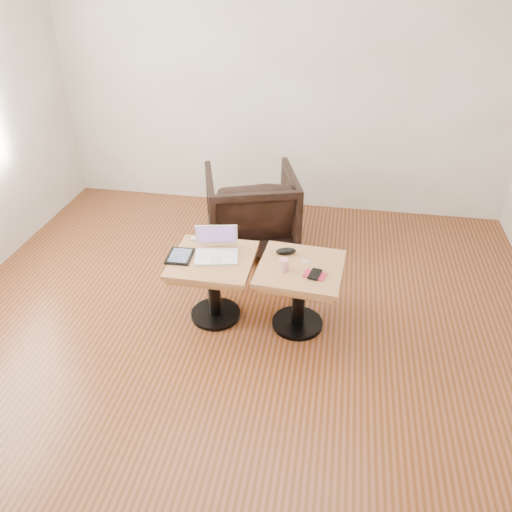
% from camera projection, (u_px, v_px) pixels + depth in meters
% --- Properties ---
extents(room_shell, '(4.52, 4.52, 2.71)m').
position_uv_depth(room_shell, '(233.00, 162.00, 2.81)').
color(room_shell, '#542910').
rests_on(room_shell, ground).
extents(side_table_left, '(0.57, 0.57, 0.52)m').
position_uv_depth(side_table_left, '(213.00, 273.00, 3.57)').
color(side_table_left, black).
rests_on(side_table_left, ground).
extents(side_table_right, '(0.61, 0.61, 0.52)m').
position_uv_depth(side_table_right, '(300.00, 282.00, 3.48)').
color(side_table_right, black).
rests_on(side_table_right, ground).
extents(laptop, '(0.35, 0.33, 0.20)m').
position_uv_depth(laptop, '(216.00, 249.00, 3.52)').
color(laptop, white).
rests_on(laptop, side_table_left).
extents(tablet, '(0.18, 0.22, 0.02)m').
position_uv_depth(tablet, '(180.00, 256.00, 3.51)').
color(tablet, black).
rests_on(tablet, side_table_left).
extents(charging_adapter, '(0.04, 0.04, 0.02)m').
position_uv_depth(charging_adapter, '(193.00, 239.00, 3.70)').
color(charging_adapter, white).
rests_on(charging_adapter, side_table_left).
extents(glasses_case, '(0.16, 0.10, 0.05)m').
position_uv_depth(glasses_case, '(286.00, 251.00, 3.54)').
color(glasses_case, black).
rests_on(glasses_case, side_table_right).
extents(striped_cup, '(0.09, 0.09, 0.09)m').
position_uv_depth(striped_cup, '(284.00, 265.00, 3.35)').
color(striped_cup, '#D6435E').
rests_on(striped_cup, side_table_right).
extents(earbuds_tangle, '(0.08, 0.05, 0.02)m').
position_uv_depth(earbuds_tangle, '(307.00, 262.00, 3.45)').
color(earbuds_tangle, white).
rests_on(earbuds_tangle, side_table_right).
extents(phone_on_sleeve, '(0.16, 0.14, 0.02)m').
position_uv_depth(phone_on_sleeve, '(315.00, 275.00, 3.32)').
color(phone_on_sleeve, '#AA1E39').
rests_on(phone_on_sleeve, side_table_right).
extents(armchair, '(0.97, 0.99, 0.72)m').
position_uv_depth(armchair, '(251.00, 209.00, 4.48)').
color(armchair, black).
rests_on(armchair, ground).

